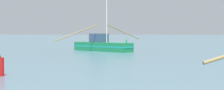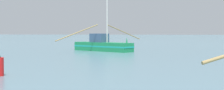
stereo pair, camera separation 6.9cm
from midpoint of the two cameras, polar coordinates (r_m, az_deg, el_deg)
fishing_boat_green at (r=42.55m, az=-1.59°, el=-0.04°), size 8.33×12.55×7.23m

